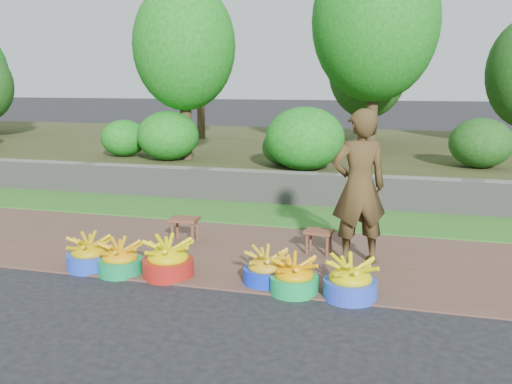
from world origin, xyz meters
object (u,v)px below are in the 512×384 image
(basin_c, at_px, (168,260))
(stool_right, at_px, (319,235))
(basin_a, at_px, (90,255))
(stool_left, at_px, (184,223))
(basin_d, at_px, (266,269))
(vendor_woman, at_px, (359,187))
(basin_b, at_px, (120,260))
(basin_f, at_px, (350,281))
(basin_e, at_px, (294,277))

(basin_c, relative_size, stool_right, 1.59)
(basin_a, bearing_deg, stool_left, 64.85)
(basin_a, distance_m, basin_d, 1.99)
(basin_c, bearing_deg, basin_a, -179.60)
(basin_d, relative_size, vendor_woman, 0.28)
(basin_b, relative_size, basin_f, 0.93)
(basin_e, height_order, basin_f, basin_f)
(basin_d, height_order, stool_left, basin_d)
(basin_e, relative_size, stool_right, 1.40)
(basin_b, bearing_deg, basin_e, -1.03)
(stool_left, bearing_deg, basin_c, -74.72)
(basin_a, bearing_deg, vendor_woman, 19.57)
(basin_d, height_order, stool_right, basin_d)
(basin_a, height_order, stool_right, basin_a)
(basin_f, xyz_separation_m, stool_right, (-0.53, 1.30, 0.07))
(basin_e, height_order, stool_left, basin_e)
(stool_left, bearing_deg, basin_b, -98.18)
(stool_right, bearing_deg, basin_e, -90.71)
(stool_right, xyz_separation_m, vendor_woman, (0.47, -0.22, 0.64))
(basin_a, relative_size, stool_left, 1.36)
(basin_b, distance_m, basin_d, 1.59)
(basin_a, height_order, basin_c, basin_c)
(basin_a, bearing_deg, basin_d, 2.22)
(basin_b, xyz_separation_m, basin_e, (1.91, -0.03, 0.00))
(basin_a, height_order, basin_b, basin_a)
(basin_d, distance_m, basin_f, 0.88)
(basin_a, distance_m, basin_f, 2.85)
(basin_c, distance_m, stool_right, 1.85)
(basin_b, xyz_separation_m, stool_left, (0.19, 1.31, 0.11))
(basin_b, bearing_deg, basin_c, 6.27)
(basin_c, distance_m, stool_left, 1.30)
(basin_c, distance_m, vendor_woman, 2.22)
(stool_right, bearing_deg, vendor_woman, -25.20)
(basin_e, relative_size, basin_f, 0.93)
(basin_e, bearing_deg, vendor_woman, 65.61)
(basin_f, distance_m, vendor_woman, 1.29)
(basin_b, distance_m, vendor_woman, 2.71)
(basin_b, relative_size, vendor_woman, 0.27)
(basin_f, relative_size, stool_left, 1.40)
(basin_c, xyz_separation_m, basin_d, (1.05, 0.07, -0.02))
(basin_a, distance_m, basin_e, 2.31)
(basin_c, xyz_separation_m, stool_left, (-0.34, 1.25, 0.08))
(basin_d, bearing_deg, stool_left, 139.80)
(basin_e, bearing_deg, basin_d, 153.08)
(stool_right, relative_size, vendor_woman, 0.20)
(basin_e, height_order, stool_right, basin_e)
(basin_b, height_order, basin_c, basin_c)
(basin_a, relative_size, stool_right, 1.46)
(basin_c, distance_m, basin_d, 1.06)
(basin_c, xyz_separation_m, basin_e, (1.38, -0.09, -0.02))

